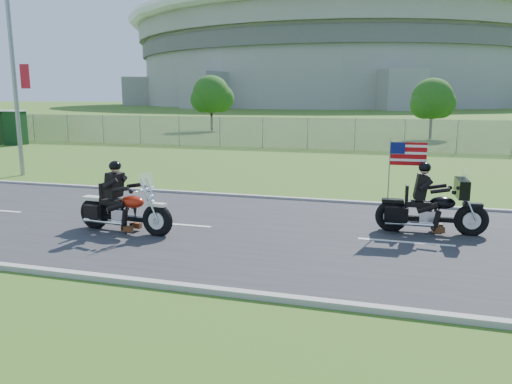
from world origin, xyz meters
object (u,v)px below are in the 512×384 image
(porta_toilet_a, at_px, (15,128))
(streetlight, at_px, (15,41))
(motorcycle_lead, at_px, (123,211))
(motorcycle_follow, at_px, (431,210))

(porta_toilet_a, bearing_deg, streetlight, -47.09)
(streetlight, xyz_separation_m, motorcycle_lead, (9.12, -7.22, -5.06))
(streetlight, distance_m, porta_toilet_a, 15.39)
(porta_toilet_a, height_order, motorcycle_follow, porta_toilet_a)
(streetlight, relative_size, motorcycle_lead, 3.63)
(streetlight, height_order, motorcycle_lead, streetlight)
(porta_toilet_a, relative_size, motorcycle_lead, 0.83)
(motorcycle_follow, bearing_deg, porta_toilet_a, 145.69)
(porta_toilet_a, xyz_separation_m, motorcycle_follow, (26.58, -15.98, -0.53))
(motorcycle_lead, bearing_deg, porta_toilet_a, 142.64)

